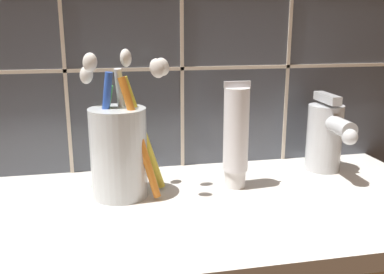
# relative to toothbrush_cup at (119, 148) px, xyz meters

# --- Properties ---
(sink_counter) EXTENTS (0.64, 0.29, 0.02)m
(sink_counter) POSITION_rel_toothbrush_cup_xyz_m (0.08, -0.04, -0.07)
(sink_counter) COLOR silver
(sink_counter) RESTS_ON ground
(tile_wall_backsplash) EXTENTS (0.74, 0.02, 0.43)m
(tile_wall_backsplash) POSITION_rel_toothbrush_cup_xyz_m (0.08, 0.11, 0.14)
(tile_wall_backsplash) COLOR #4C515B
(tile_wall_backsplash) RESTS_ON ground
(toothbrush_cup) EXTENTS (0.11, 0.07, 0.18)m
(toothbrush_cup) POSITION_rel_toothbrush_cup_xyz_m (0.00, 0.00, 0.00)
(toothbrush_cup) COLOR silver
(toothbrush_cup) RESTS_ON sink_counter
(toothpaste_tube) EXTENTS (0.03, 0.03, 0.14)m
(toothpaste_tube) POSITION_rel_toothbrush_cup_xyz_m (0.15, -0.00, 0.01)
(toothpaste_tube) COLOR white
(toothpaste_tube) RESTS_ON sink_counter
(sink_faucet) EXTENTS (0.05, 0.11, 0.11)m
(sink_faucet) POSITION_rel_toothbrush_cup_xyz_m (0.29, 0.03, -0.01)
(sink_faucet) COLOR silver
(sink_faucet) RESTS_ON sink_counter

